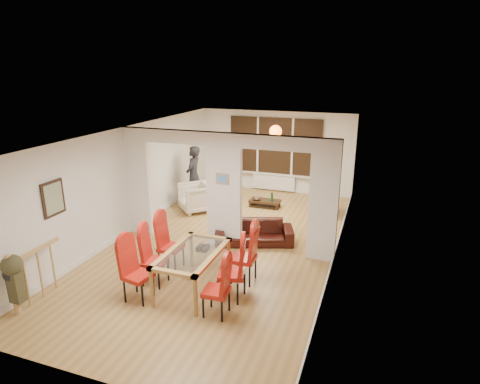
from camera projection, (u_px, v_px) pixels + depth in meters
The scene contains 24 objects.
floor at pixel (225, 244), 9.31m from camera, with size 5.00×9.00×0.01m, color #A07940.
room_walls at pixel (224, 191), 8.92m from camera, with size 5.00×9.00×2.60m, color silver, non-canonical shape.
divider_wall at pixel (224, 191), 8.92m from camera, with size 5.00×0.18×2.60m, color white.
bay_window_blinds at pixel (275, 146), 12.85m from camera, with size 3.00×0.08×1.80m, color black.
radiator at pixel (274, 182), 13.18m from camera, with size 1.40×0.08×0.50m, color white.
pendant_light at pixel (276, 131), 11.54m from camera, with size 0.36×0.36×0.36m, color orange.
stair_newel at pixel (37, 270), 6.98m from camera, with size 0.40×1.20×1.10m, color tan, non-canonical shape.
wall_poster at pixel (53, 198), 7.46m from camera, with size 0.04×0.52×0.67m, color gray.
pillar_photo at pixel (222, 179), 8.74m from camera, with size 0.30×0.03×0.25m, color #4C8CD8.
dining_table at pixel (193, 270), 7.33m from camera, with size 0.91×1.62×0.76m, color olive, non-canonical shape.
dining_chair_la at pixel (138, 272), 6.96m from camera, with size 0.43×0.43×1.09m, color #A41A10, non-canonical shape.
dining_chair_lb at pixel (154, 258), 7.47m from camera, with size 0.43×0.43×1.07m, color #A41A10, non-canonical shape.
dining_chair_lc at pixel (171, 244), 8.03m from camera, with size 0.44×0.44×1.09m, color #A41A10, non-canonical shape.
dining_chair_ra at pixel (216, 287), 6.53m from camera, with size 0.41×0.41×1.02m, color #A41A10, non-canonical shape.
dining_chair_rb at pixel (231, 269), 7.00m from camera, with size 0.45×0.45×1.12m, color #A41A10, non-canonical shape.
dining_chair_rc at pixel (243, 254), 7.56m from camera, with size 0.45×0.45×1.13m, color #A41A10, non-canonical shape.
sofa at pixel (254, 232), 9.31m from camera, with size 1.79×0.70×0.52m, color black.
armchair at pixel (196, 197), 11.34m from camera, with size 0.87×0.84×0.79m, color beige.
person at pixel (194, 176), 11.77m from camera, with size 0.42×0.64×1.75m, color black.
television at pixel (329, 206), 11.11m from camera, with size 0.11×0.86×0.49m, color black.
coffee_table at pixel (265, 203), 11.74m from camera, with size 0.89×0.44×0.20m, color black, non-canonical shape.
bottle at pixel (272, 197), 11.56m from camera, with size 0.07×0.07×0.28m, color #143F19.
bowl at pixel (257, 199), 11.70m from camera, with size 0.23×0.23×0.06m, color black.
shoes at pixel (203, 248), 8.97m from camera, with size 0.24×0.26×0.10m, color black, non-canonical shape.
Camera 1 is at (3.17, -7.91, 3.96)m, focal length 30.00 mm.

